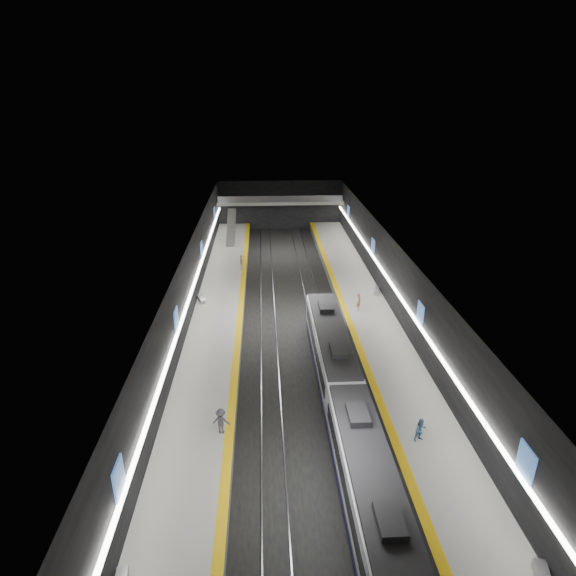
{
  "coord_description": "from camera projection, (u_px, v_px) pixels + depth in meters",
  "views": [
    {
      "loc": [
        -2.84,
        -42.94,
        21.83
      ],
      "look_at": [
        -0.32,
        4.0,
        2.2
      ],
      "focal_mm": 30.0,
      "sensor_mm": 36.0,
      "label": 1
    }
  ],
  "objects": [
    {
      "name": "bench_right_far",
      "position": [
        376.0,
        291.0,
        52.73
      ],
      "size": [
        0.92,
        1.73,
        0.41
      ],
      "primitive_type": "cube",
      "rotation": [
        0.0,
        0.0,
        -0.29
      ],
      "color": "#99999E",
      "rests_on": "platform_right"
    },
    {
      "name": "passenger_right_a",
      "position": [
        359.0,
        302.0,
        48.46
      ],
      "size": [
        0.51,
        0.7,
        1.77
      ],
      "primitive_type": "imported",
      "rotation": [
        0.0,
        0.0,
        1.43
      ],
      "color": "#D26F4E",
      "rests_on": "platform_right"
    },
    {
      "name": "wall_back",
      "position": [
        280.0,
        205.0,
        78.83
      ],
      "size": [
        20.0,
        0.04,
        8.0
      ],
      "primitive_type": "cube",
      "color": "black",
      "rests_on": "ground"
    },
    {
      "name": "ad_posters",
      "position": [
        293.0,
        278.0,
        47.3
      ],
      "size": [
        19.94,
        53.5,
        2.2
      ],
      "color": "#3D6BB7",
      "rests_on": "wall_left"
    },
    {
      "name": "platform_left",
      "position": [
        218.0,
        321.0,
        47.55
      ],
      "size": [
        5.0,
        70.0,
        1.0
      ],
      "primitive_type": "cube",
      "color": "slate",
      "rests_on": "ground"
    },
    {
      "name": "passenger_left_b",
      "position": [
        221.0,
        421.0,
        31.07
      ],
      "size": [
        1.25,
        0.84,
        1.79
      ],
      "primitive_type": "imported",
      "rotation": [
        0.0,
        0.0,
        2.99
      ],
      "color": "#48474F",
      "rests_on": "platform_left"
    },
    {
      "name": "rails",
      "position": [
        293.0,
        323.0,
        48.09
      ],
      "size": [
        6.52,
        70.0,
        0.12
      ],
      "color": "gray",
      "rests_on": "ground"
    },
    {
      "name": "tactile_strip_left",
      "position": [
        240.0,
        316.0,
        47.46
      ],
      "size": [
        0.6,
        70.0,
        0.02
      ],
      "primitive_type": "cube",
      "color": "yellow",
      "rests_on": "platform_left"
    },
    {
      "name": "platform_right",
      "position": [
        368.0,
        317.0,
        48.29
      ],
      "size": [
        5.0,
        70.0,
        1.0
      ],
      "primitive_type": "cube",
      "color": "slate",
      "rests_on": "ground"
    },
    {
      "name": "escalator",
      "position": [
        231.0,
        227.0,
        70.58
      ],
      "size": [
        1.2,
        7.5,
        3.92
      ],
      "primitive_type": "cube",
      "rotation": [
        0.44,
        0.0,
        0.0
      ],
      "color": "#99999E",
      "rests_on": "platform_left"
    },
    {
      "name": "ceiling",
      "position": [
        294.0,
        247.0,
        45.03
      ],
      "size": [
        20.0,
        70.0,
        0.04
      ],
      "primitive_type": "cube",
      "rotation": [
        3.14,
        0.0,
        0.0
      ],
      "color": "beige",
      "rests_on": "wall_left"
    },
    {
      "name": "tactile_strip_right",
      "position": [
        346.0,
        313.0,
        47.99
      ],
      "size": [
        0.6,
        70.0,
        0.02
      ],
      "primitive_type": "cube",
      "color": "yellow",
      "rests_on": "platform_right"
    },
    {
      "name": "wall_left",
      "position": [
        190.0,
        289.0,
        46.08
      ],
      "size": [
        0.04,
        70.0,
        8.0
      ],
      "primitive_type": "cube",
      "color": "black",
      "rests_on": "ground"
    },
    {
      "name": "ground",
      "position": [
        293.0,
        324.0,
        48.12
      ],
      "size": [
        70.0,
        70.0,
        0.0
      ],
      "primitive_type": "plane",
      "color": "black",
      "rests_on": "ground"
    },
    {
      "name": "train",
      "position": [
        346.0,
        403.0,
        32.34
      ],
      "size": [
        2.69,
        30.04,
        3.6
      ],
      "color": "#13103E",
      "rests_on": "ground"
    },
    {
      "name": "bench_left_far",
      "position": [
        201.0,
        299.0,
        50.66
      ],
      "size": [
        1.11,
        1.85,
        0.44
      ],
      "primitive_type": "cube",
      "rotation": [
        0.0,
        0.0,
        0.37
      ],
      "color": "#99999E",
      "rests_on": "platform_left"
    },
    {
      "name": "passenger_right_b",
      "position": [
        421.0,
        430.0,
        30.4
      ],
      "size": [
        0.95,
        0.85,
        1.62
      ],
      "primitive_type": "imported",
      "rotation": [
        0.0,
        0.0,
        0.36
      ],
      "color": "teal",
      "rests_on": "platform_right"
    },
    {
      "name": "passenger_left_a",
      "position": [
        241.0,
        262.0,
        59.19
      ],
      "size": [
        0.76,
        1.2,
        1.9
      ],
      "primitive_type": "imported",
      "rotation": [
        0.0,
        0.0,
        -1.28
      ],
      "color": "silver",
      "rests_on": "platform_left"
    },
    {
      "name": "tile_surface_left",
      "position": [
        217.0,
        316.0,
        47.36
      ],
      "size": [
        5.0,
        70.0,
        0.02
      ],
      "primitive_type": "cube",
      "color": "#B3B3AE",
      "rests_on": "platform_left"
    },
    {
      "name": "wall_right",
      "position": [
        395.0,
        285.0,
        47.07
      ],
      "size": [
        0.04,
        70.0,
        8.0
      ],
      "primitive_type": "cube",
      "color": "black",
      "rests_on": "ground"
    },
    {
      "name": "cove_light_right",
      "position": [
        393.0,
        287.0,
        47.14
      ],
      "size": [
        0.25,
        68.6,
        0.12
      ],
      "primitive_type": "cube",
      "color": "white",
      "rests_on": "wall_right"
    },
    {
      "name": "cove_light_left",
      "position": [
        192.0,
        291.0,
        46.17
      ],
      "size": [
        0.25,
        68.6,
        0.12
      ],
      "primitive_type": "cube",
      "color": "white",
      "rests_on": "wall_left"
    },
    {
      "name": "tile_surface_right",
      "position": [
        368.0,
        313.0,
        48.1
      ],
      "size": [
        5.0,
        70.0,
        0.02
      ],
      "primitive_type": "cube",
      "color": "#B3B3AE",
      "rests_on": "platform_right"
    },
    {
      "name": "mezzanine_bridge",
      "position": [
        280.0,
        202.0,
        76.52
      ],
      "size": [
        20.0,
        3.0,
        1.5
      ],
      "color": "gray",
      "rests_on": "wall_left"
    }
  ]
}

